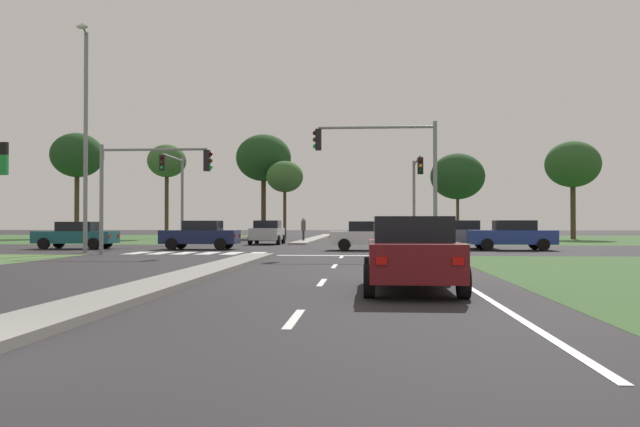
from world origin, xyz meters
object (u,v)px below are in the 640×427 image
Objects in this scene: pedestrian_at_median at (303,227)px; treeline_third at (264,158)px; car_blue_fourth at (512,235)px; car_beige_seventh at (396,240)px; car_grey_fifth at (458,234)px; treeline_fifth at (458,177)px; treeline_near at (77,156)px; traffic_signal_far_right at (416,184)px; car_maroon_second at (411,253)px; car_silver_sixth at (267,232)px; traffic_signal_far_left at (175,183)px; car_white_third at (370,236)px; street_lamp_second at (85,131)px; treeline_second at (167,162)px; traffic_signal_near_left at (145,177)px; treeline_fourth at (285,177)px; traffic_signal_near_right at (390,162)px; treeline_sixth at (573,165)px; car_navy_eighth at (201,235)px; car_teal_near at (76,235)px.

pedestrian_at_median is 0.17× the size of treeline_third.
car_blue_fourth reaches higher than car_beige_seventh.
treeline_fifth is at bearing -7.67° from car_grey_fifth.
traffic_signal_far_right is at bearing -35.11° from treeline_near.
car_grey_fifth is (-2.44, 2.68, 0.00)m from car_blue_fourth.
car_beige_seventh is 39.22m from treeline_fifth.
car_silver_sixth reaches higher than car_maroon_second.
traffic_signal_far_left is at bearing 74.53° from car_blue_fourth.
car_white_third is 0.94× the size of car_blue_fourth.
street_lamp_second is (-14.65, 4.94, 5.07)m from car_beige_seventh.
traffic_signal_far_right is 0.67× the size of treeline_fifth.
car_beige_seventh is 0.42× the size of street_lamp_second.
traffic_signal_far_right is (-2.22, 2.39, 3.01)m from car_grey_fifth.
car_maroon_second is at bearing -66.97° from treeline_second.
traffic_signal_near_left is at bearing 119.70° from car_grey_fifth.
car_white_third is at bearing -73.27° from treeline_fourth.
pedestrian_at_median reaches higher than car_beige_seventh.
car_blue_fourth is at bearing 95.18° from car_white_third.
traffic_signal_far_right is at bearing -60.24° from treeline_third.
traffic_signal_far_right is (2.88, 5.75, 3.03)m from car_white_third.
car_beige_seventh is 16.27m from street_lamp_second.
treeline_near is at bearing 115.06° from street_lamp_second.
traffic_signal_near_right reaches higher than traffic_signal_far_right.
car_grey_fifth is 30.37m from treeline_third.
car_grey_fifth is 0.49× the size of treeline_second.
car_silver_sixth is at bearing 158.89° from traffic_signal_far_right.
car_beige_seventh is at bearing -73.46° from treeline_third.
traffic_signal_far_right is 0.62× the size of treeline_sixth.
traffic_signal_near_right is at bearing -74.49° from treeline_fourth.
treeline_fifth is (20.87, 22.85, 1.94)m from traffic_signal_far_left.
car_navy_eighth reaches higher than car_maroon_second.
traffic_signal_near_right reaches higher than car_teal_near.
treeline_third is at bearing 89.87° from traffic_signal_near_left.
treeline_sixth reaches higher than car_silver_sixth.
treeline_second reaches higher than traffic_signal_far_right.
treeline_sixth is (15.56, 20.22, 2.91)m from traffic_signal_far_right.
car_maroon_second is 50.32m from treeline_sixth.
pedestrian_at_median is (-7.78, 8.45, -2.63)m from traffic_signal_far_right.
car_teal_near is at bearing -108.84° from treeline_fourth.
car_silver_sixth is 15.57m from traffic_signal_near_left.
traffic_signal_near_left is at bearing -74.47° from treeline_second.
street_lamp_second reaches higher than treeline_fourth.
car_blue_fourth is at bearing -137.66° from car_grey_fifth.
traffic_signal_far_right is at bearing -66.46° from car_navy_eighth.
car_beige_seventh is 40.46m from treeline_second.
traffic_signal_near_right is at bearing -41.25° from traffic_signal_far_left.
car_silver_sixth is at bearing -86.96° from treeline_fourth.
street_lamp_second reaches higher than car_maroon_second.
car_grey_fifth is at bearing 79.89° from car_maroon_second.
treeline_second is at bearing 108.75° from traffic_signal_far_left.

